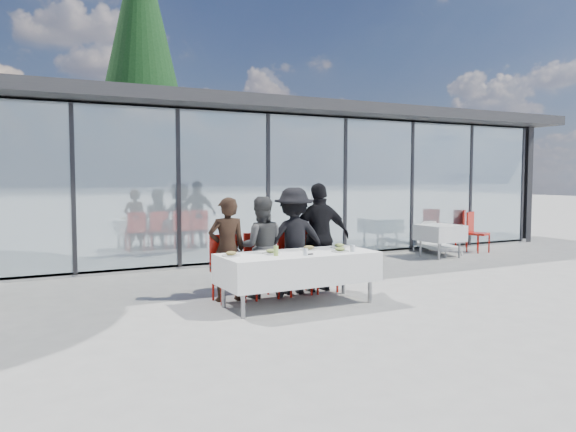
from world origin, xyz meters
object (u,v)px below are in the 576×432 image
object	(u,v)px
diner_chair_a	(227,264)
spare_table_right	(440,233)
spare_chair_a	(475,230)
juice_bottle	(276,251)
folded_eyeglasses	(308,254)
conifer_tree	(141,56)
diner_d	(320,237)
diner_b	(261,247)
diner_chair_c	(293,259)
plate_b	(271,252)
plate_d	(339,246)
lounger	(434,242)
diner_a	(227,249)
spare_chair_b	(460,227)
dining_table	(298,268)
plate_c	(309,248)
plate_a	(231,254)
plate_extra	(340,250)
diner_c	(294,241)
diner_chair_b	(260,262)
diner_chair_d	(319,257)

from	to	relation	value
diner_chair_a	spare_table_right	bearing A→B (deg)	18.00
spare_chair_a	juice_bottle	bearing A→B (deg)	-155.83
folded_eyeglasses	conifer_tree	xyz separation A→B (m)	(0.77, 13.02, 5.23)
spare_table_right	spare_chair_a	xyz separation A→B (m)	(1.40, 0.32, -0.02)
diner_d	folded_eyeglasses	size ratio (longest dim) A/B	12.37
diner_b	diner_chair_c	distance (m)	0.62
diner_b	spare_chair_a	xyz separation A→B (m)	(6.77, 2.26, -0.23)
diner_chair_a	diner_chair_c	world-z (taller)	same
plate_b	plate_d	bearing A→B (deg)	5.57
lounger	spare_chair_a	bearing A→B (deg)	-19.92
diner_a	lounger	world-z (taller)	diner_a
diner_chair_a	spare_chair_a	distance (m)	7.64
diner_chair_a	spare_chair_b	size ratio (longest dim) A/B	1.00
diner_b	diner_a	bearing A→B (deg)	18.80
spare_chair_b	diner_d	bearing A→B (deg)	-152.93
spare_chair_a	spare_chair_b	xyz separation A→B (m)	(0.35, 0.84, 0.00)
folded_eyeglasses	spare_chair_a	size ratio (longest dim) A/B	0.14
dining_table	plate_c	bearing A→B (deg)	34.95
diner_chair_a	spare_table_right	xyz separation A→B (m)	(5.91, 1.92, 0.02)
plate_c	spare_table_right	distance (m)	5.42
dining_table	plate_a	bearing A→B (deg)	171.77
diner_a	juice_bottle	distance (m)	0.93
plate_extra	spare_table_right	size ratio (longest dim) A/B	0.30
diner_chair_a	conifer_tree	bearing A→B (deg)	82.42
dining_table	juice_bottle	size ratio (longest dim) A/B	16.52
diner_c	juice_bottle	distance (m)	1.12
diner_chair_b	plate_b	distance (m)	0.70
dining_table	diner_chair_d	xyz separation A→B (m)	(0.79, 0.75, -0.00)
diner_d	plate_d	world-z (taller)	diner_d
diner_chair_c	spare_chair_a	bearing A→B (deg)	19.87
spare_chair_b	conifer_tree	distance (m)	12.10
plate_b	spare_table_right	bearing A→B (deg)	25.06
diner_c	plate_c	bearing A→B (deg)	101.53
dining_table	spare_table_right	size ratio (longest dim) A/B	2.63
diner_chair_d	juice_bottle	world-z (taller)	diner_chair_d
diner_chair_c	conifer_tree	bearing A→B (deg)	87.69
diner_chair_b	plate_extra	distance (m)	1.27
diner_chair_c	juice_bottle	world-z (taller)	diner_chair_c
juice_bottle	diner_chair_b	bearing A→B (deg)	79.67
diner_chair_c	folded_eyeglasses	distance (m)	1.05
diner_chair_b	plate_d	distance (m)	1.23
diner_a	diner_chair_d	world-z (taller)	diner_a
folded_eyeglasses	lounger	size ratio (longest dim) A/B	0.10
diner_chair_b	plate_a	world-z (taller)	diner_chair_b
plate_b	folded_eyeglasses	bearing A→B (deg)	-39.87
diner_d	conifer_tree	bearing A→B (deg)	-83.10
diner_chair_a	plate_d	world-z (taller)	diner_chair_a
juice_bottle	lounger	size ratio (longest dim) A/B	0.10
diner_b	lounger	bearing A→B (deg)	-136.94
diner_chair_c	plate_b	xyz separation A→B (m)	(-0.69, -0.65, 0.24)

